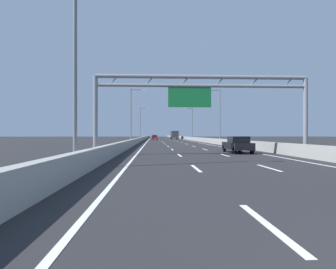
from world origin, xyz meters
TOP-DOWN VIEW (x-y plane):
  - ground_plane at (0.00, 100.00)m, footprint 260.00×260.00m
  - lane_dash_left_0 at (-1.80, 3.50)m, footprint 0.16×3.00m
  - lane_dash_left_1 at (-1.80, 12.50)m, footprint 0.16×3.00m
  - lane_dash_left_2 at (-1.80, 21.50)m, footprint 0.16×3.00m
  - lane_dash_left_3 at (-1.80, 30.50)m, footprint 0.16×3.00m
  - lane_dash_left_4 at (-1.80, 39.50)m, footprint 0.16×3.00m
  - lane_dash_left_5 at (-1.80, 48.50)m, footprint 0.16×3.00m
  - lane_dash_left_6 at (-1.80, 57.50)m, footprint 0.16×3.00m
  - lane_dash_left_7 at (-1.80, 66.50)m, footprint 0.16×3.00m
  - lane_dash_left_8 at (-1.80, 75.50)m, footprint 0.16×3.00m
  - lane_dash_left_9 at (-1.80, 84.50)m, footprint 0.16×3.00m
  - lane_dash_left_10 at (-1.80, 93.50)m, footprint 0.16×3.00m
  - lane_dash_left_11 at (-1.80, 102.50)m, footprint 0.16×3.00m
  - lane_dash_left_12 at (-1.80, 111.50)m, footprint 0.16×3.00m
  - lane_dash_left_13 at (-1.80, 120.50)m, footprint 0.16×3.00m
  - lane_dash_left_14 at (-1.80, 129.50)m, footprint 0.16×3.00m
  - lane_dash_left_15 at (-1.80, 138.50)m, footprint 0.16×3.00m
  - lane_dash_left_16 at (-1.80, 147.50)m, footprint 0.16×3.00m
  - lane_dash_left_17 at (-1.80, 156.50)m, footprint 0.16×3.00m
  - lane_dash_right_1 at (1.80, 12.50)m, footprint 0.16×3.00m
  - lane_dash_right_2 at (1.80, 21.50)m, footprint 0.16×3.00m
  - lane_dash_right_3 at (1.80, 30.50)m, footprint 0.16×3.00m
  - lane_dash_right_4 at (1.80, 39.50)m, footprint 0.16×3.00m
  - lane_dash_right_5 at (1.80, 48.50)m, footprint 0.16×3.00m
  - lane_dash_right_6 at (1.80, 57.50)m, footprint 0.16×3.00m
  - lane_dash_right_7 at (1.80, 66.50)m, footprint 0.16×3.00m
  - lane_dash_right_8 at (1.80, 75.50)m, footprint 0.16×3.00m
  - lane_dash_right_9 at (1.80, 84.50)m, footprint 0.16×3.00m
  - lane_dash_right_10 at (1.80, 93.50)m, footprint 0.16×3.00m
  - lane_dash_right_11 at (1.80, 102.50)m, footprint 0.16×3.00m
  - lane_dash_right_12 at (1.80, 111.50)m, footprint 0.16×3.00m
  - lane_dash_right_13 at (1.80, 120.50)m, footprint 0.16×3.00m
  - lane_dash_right_14 at (1.80, 129.50)m, footprint 0.16×3.00m
  - lane_dash_right_15 at (1.80, 138.50)m, footprint 0.16×3.00m
  - lane_dash_right_16 at (1.80, 147.50)m, footprint 0.16×3.00m
  - lane_dash_right_17 at (1.80, 156.50)m, footprint 0.16×3.00m
  - edge_line_left at (-5.25, 88.00)m, footprint 0.16×176.00m
  - edge_line_right at (5.25, 88.00)m, footprint 0.16×176.00m
  - barrier_left at (-6.90, 110.00)m, footprint 0.45×220.00m
  - barrier_right at (6.90, 110.00)m, footprint 0.45×220.00m
  - sign_gantry at (-0.13, 21.44)m, footprint 17.08×0.36m
  - streetlamp_left_near at (-7.47, 12.90)m, footprint 2.58×0.28m
  - streetlamp_left_mid at (-7.47, 49.19)m, footprint 2.58×0.28m
  - streetlamp_right_mid at (7.47, 49.19)m, footprint 2.58×0.28m
  - streetlamp_left_far at (-7.47, 85.48)m, footprint 2.58×0.28m
  - streetlamp_right_far at (7.47, 85.48)m, footprint 2.58×0.28m
  - black_car at (3.67, 24.40)m, footprint 1.70×4.70m
  - white_car at (-3.44, 135.01)m, footprint 1.77×4.42m
  - orange_car at (-3.40, 111.54)m, footprint 1.84×4.45m
  - red_car at (-3.41, 88.94)m, footprint 1.83×4.31m
  - box_truck at (3.78, 104.58)m, footprint 2.43×8.57m

SIDE VIEW (x-z plane):
  - ground_plane at x=0.00m, z-range 0.00..0.00m
  - lane_dash_left_0 at x=-1.80m, z-range 0.00..0.01m
  - lane_dash_left_1 at x=-1.80m, z-range 0.00..0.01m
  - lane_dash_left_2 at x=-1.80m, z-range 0.00..0.01m
  - lane_dash_left_3 at x=-1.80m, z-range 0.00..0.01m
  - lane_dash_left_4 at x=-1.80m, z-range 0.00..0.01m
  - lane_dash_left_5 at x=-1.80m, z-range 0.00..0.01m
  - lane_dash_left_6 at x=-1.80m, z-range 0.00..0.01m
  - lane_dash_left_7 at x=-1.80m, z-range 0.00..0.01m
  - lane_dash_left_8 at x=-1.80m, z-range 0.00..0.01m
  - lane_dash_left_9 at x=-1.80m, z-range 0.00..0.01m
  - lane_dash_left_10 at x=-1.80m, z-range 0.00..0.01m
  - lane_dash_left_11 at x=-1.80m, z-range 0.00..0.01m
  - lane_dash_left_12 at x=-1.80m, z-range 0.00..0.01m
  - lane_dash_left_13 at x=-1.80m, z-range 0.00..0.01m
  - lane_dash_left_14 at x=-1.80m, z-range 0.00..0.01m
  - lane_dash_left_15 at x=-1.80m, z-range 0.00..0.01m
  - lane_dash_left_16 at x=-1.80m, z-range 0.00..0.01m
  - lane_dash_left_17 at x=-1.80m, z-range 0.00..0.01m
  - lane_dash_right_1 at x=1.80m, z-range 0.00..0.01m
  - lane_dash_right_2 at x=1.80m, z-range 0.00..0.01m
  - lane_dash_right_3 at x=1.80m, z-range 0.00..0.01m
  - lane_dash_right_4 at x=1.80m, z-range 0.00..0.01m
  - lane_dash_right_5 at x=1.80m, z-range 0.00..0.01m
  - lane_dash_right_6 at x=1.80m, z-range 0.00..0.01m
  - lane_dash_right_7 at x=1.80m, z-range 0.00..0.01m
  - lane_dash_right_8 at x=1.80m, z-range 0.00..0.01m
  - lane_dash_right_9 at x=1.80m, z-range 0.00..0.01m
  - lane_dash_right_10 at x=1.80m, z-range 0.00..0.01m
  - lane_dash_right_11 at x=1.80m, z-range 0.00..0.01m
  - lane_dash_right_12 at x=1.80m, z-range 0.00..0.01m
  - lane_dash_right_13 at x=1.80m, z-range 0.00..0.01m
  - lane_dash_right_14 at x=1.80m, z-range 0.00..0.01m
  - lane_dash_right_15 at x=1.80m, z-range 0.00..0.01m
  - lane_dash_right_16 at x=1.80m, z-range 0.00..0.01m
  - lane_dash_right_17 at x=1.80m, z-range 0.00..0.01m
  - edge_line_left at x=-5.25m, z-range 0.00..0.01m
  - edge_line_right at x=5.25m, z-range 0.00..0.01m
  - barrier_left at x=-6.90m, z-range 0.00..0.95m
  - barrier_right at x=6.90m, z-range 0.00..0.95m
  - red_car at x=-3.41m, z-range 0.03..1.41m
  - white_car at x=-3.44m, z-range 0.03..1.46m
  - black_car at x=3.67m, z-range 0.01..1.49m
  - orange_car at x=-3.40m, z-range 0.04..1.47m
  - box_truck at x=3.78m, z-range 0.18..3.07m
  - sign_gantry at x=-0.13m, z-range 1.69..8.05m
  - streetlamp_left_near at x=-7.47m, z-range 0.65..10.15m
  - streetlamp_left_mid at x=-7.47m, z-range 0.65..10.15m
  - streetlamp_right_mid at x=7.47m, z-range 0.65..10.15m
  - streetlamp_left_far at x=-7.47m, z-range 0.65..10.15m
  - streetlamp_right_far at x=7.47m, z-range 0.65..10.15m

